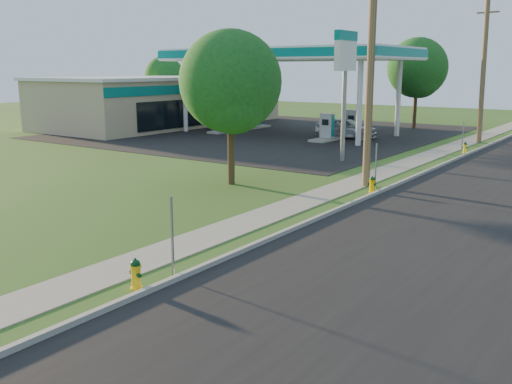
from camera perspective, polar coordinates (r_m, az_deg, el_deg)
ground_plane at (r=11.81m, az=-23.72°, el=-13.48°), size 140.00×140.00×0.00m
road at (r=16.74m, az=16.84°, el=-5.36°), size 8.00×120.00×0.02m
curb at (r=18.29m, az=4.91°, el=-3.17°), size 0.15×120.00×0.15m
sidewalk at (r=19.21m, az=0.40°, el=-2.55°), size 1.50×120.00×0.03m
forecourt at (r=45.33m, az=1.00°, el=6.01°), size 26.00×28.00×0.02m
utility_pole_mid at (r=24.38m, az=11.38°, el=12.08°), size 1.40×0.32×9.80m
utility_pole_far at (r=41.46m, az=21.79°, el=11.22°), size 1.40×0.32×9.50m
sign_post_near at (r=13.70m, az=-8.38°, el=-4.52°), size 0.05×0.04×2.00m
sign_post_mid at (r=23.45m, az=11.88°, el=2.35°), size 0.05×0.04×2.00m
sign_post_far at (r=34.89m, az=19.96°, el=5.05°), size 0.05×0.04×2.00m
gas_canopy at (r=43.98m, az=3.24°, el=13.49°), size 18.18×9.18×6.40m
fuel_pump_nw at (r=45.12m, az=-3.08°, el=6.88°), size 1.20×3.20×1.90m
fuel_pump_ne at (r=40.20m, az=7.10°, el=6.15°), size 1.20×3.20×1.90m
fuel_pump_sw at (r=48.31m, az=-0.12°, el=7.25°), size 1.20×3.20×1.90m
fuel_pump_se at (r=43.75m, az=9.60°, el=6.56°), size 1.20×3.20×1.90m
convenience_store at (r=52.12m, az=-9.15°, el=9.01°), size 10.40×22.40×4.25m
price_pylon at (r=31.02m, az=8.94°, el=13.04°), size 0.34×2.04×6.85m
tree_verge at (r=24.27m, az=-2.49°, el=10.57°), size 4.33×4.33×6.56m
tree_lot at (r=49.65m, az=15.90°, el=11.64°), size 4.92×4.92×7.46m
tree_back at (r=61.04m, az=-9.11°, el=11.22°), size 4.10×4.10×6.21m
hydrant_near at (r=13.30m, az=-11.94°, el=-8.05°), size 0.39×0.35×0.75m
hydrant_mid at (r=23.50m, az=11.52°, el=0.74°), size 0.35×0.32×0.69m
hydrant_far at (r=36.04m, az=20.17°, el=4.18°), size 0.36×0.32×0.69m
car_silver at (r=41.69m, az=9.00°, el=6.34°), size 4.58×2.30×1.50m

